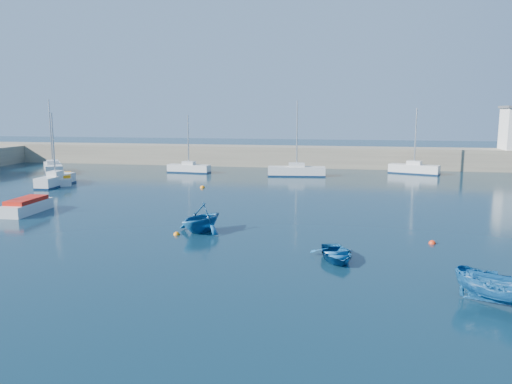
% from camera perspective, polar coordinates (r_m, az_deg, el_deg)
% --- Properties ---
extents(ground, '(220.00, 220.00, 0.00)m').
position_cam_1_polar(ground, '(22.25, -7.41, -9.91)').
color(ground, '#0C2737').
rests_on(ground, ground).
extents(back_wall, '(96.00, 4.50, 2.60)m').
position_cam_1_polar(back_wall, '(66.55, 4.93, 4.07)').
color(back_wall, gray).
rests_on(back_wall, ground).
extents(sailboat_3, '(1.71, 5.33, 7.10)m').
position_cam_1_polar(sailboat_3, '(52.63, -21.92, 1.28)').
color(sailboat_3, silver).
rests_on(sailboat_3, ground).
extents(sailboat_4, '(5.31, 6.46, 8.63)m').
position_cam_1_polar(sailboat_4, '(64.33, -22.19, 2.59)').
color(sailboat_4, silver).
rests_on(sailboat_4, ground).
extents(sailboat_5, '(5.21, 1.93, 6.81)m').
position_cam_1_polar(sailboat_5, '(60.04, -7.68, 2.72)').
color(sailboat_5, silver).
rests_on(sailboat_5, ground).
extents(sailboat_6, '(6.54, 2.48, 8.40)m').
position_cam_1_polar(sailboat_6, '(56.55, 4.66, 2.43)').
color(sailboat_6, silver).
rests_on(sailboat_6, ground).
extents(sailboat_7, '(5.87, 3.44, 7.60)m').
position_cam_1_polar(sailboat_7, '(61.26, 17.60, 2.57)').
color(sailboat_7, silver).
rests_on(sailboat_7, ground).
extents(motorboat_1, '(1.71, 4.49, 1.09)m').
position_cam_1_polar(motorboat_1, '(39.56, -24.72, -1.45)').
color(motorboat_1, silver).
rests_on(motorboat_1, ground).
extents(motorboat_2, '(3.87, 5.05, 1.00)m').
position_cam_1_polar(motorboat_2, '(54.22, -21.23, 1.41)').
color(motorboat_2, silver).
rests_on(motorboat_2, ground).
extents(dinghy_center, '(2.88, 3.52, 0.64)m').
position_cam_1_polar(dinghy_center, '(25.06, 9.10, -6.99)').
color(dinghy_center, '#14548E').
rests_on(dinghy_center, ground).
extents(dinghy_left, '(4.02, 4.25, 1.77)m').
position_cam_1_polar(dinghy_left, '(30.41, -6.27, -2.94)').
color(dinghy_left, '#14548E').
rests_on(dinghy_left, ground).
extents(dinghy_right, '(3.74, 2.88, 1.37)m').
position_cam_1_polar(dinghy_right, '(21.12, 26.36, -9.93)').
color(dinghy_right, '#14548E').
rests_on(dinghy_right, ground).
extents(buoy_0, '(0.38, 0.38, 0.38)m').
position_cam_1_polar(buoy_0, '(30.09, -9.05, -4.86)').
color(buoy_0, orange).
rests_on(buoy_0, ground).
extents(buoy_1, '(0.40, 0.40, 0.40)m').
position_cam_1_polar(buoy_1, '(29.47, 19.50, -5.58)').
color(buoy_1, red).
rests_on(buoy_1, ground).
extents(buoy_3, '(0.47, 0.47, 0.47)m').
position_cam_1_polar(buoy_3, '(47.94, -6.13, 0.47)').
color(buoy_3, orange).
rests_on(buoy_3, ground).
extents(buoy_5, '(0.47, 0.47, 0.47)m').
position_cam_1_polar(buoy_5, '(22.29, 25.52, -10.74)').
color(buoy_5, orange).
rests_on(buoy_5, ground).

